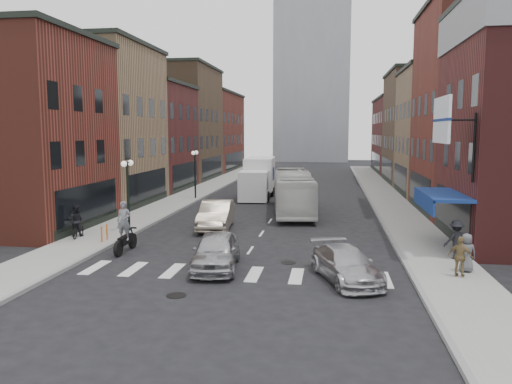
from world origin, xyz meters
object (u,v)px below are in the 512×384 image
Objects in this scene: ped_right_b at (460,257)px; streetlamp_far at (195,165)px; motorcycle_rider at (125,229)px; ped_right_c at (466,253)px; sedan_left_near at (216,251)px; parked_bicycle at (78,229)px; ped_left_solo at (76,221)px; ped_right_a at (456,240)px; curb_car at (346,264)px; box_truck at (258,178)px; transit_bus at (293,192)px; billboard_sign at (444,122)px; streetlamp_near at (128,182)px; bike_rack at (104,233)px; sedan_left_far at (216,215)px.

streetlamp_far is at bearing -23.71° from ped_right_b.
ped_right_c is (14.96, -1.58, -0.23)m from motorcycle_rider.
sedan_left_near is 2.67× the size of parked_bicycle.
ped_right_c is (18.77, -4.06, -0.06)m from ped_left_solo.
parked_bicycle is at bearing -22.67° from ped_right_a.
parked_bicycle is at bearing 139.30° from curb_car.
ped_right_a is at bearing -46.90° from streetlamp_far.
curb_car is (10.21, -2.99, -0.51)m from motorcycle_rider.
transit_bus is at bearing -67.58° from box_truck.
billboard_sign reaches higher than streetlamp_far.
box_truck reaches higher than sedan_left_near.
streetlamp_near is 3.45m from ped_left_solo.
sedan_left_near is 10.50m from ped_right_a.
motorcycle_rider is 0.23× the size of transit_bus.
bike_rack is 0.52× the size of ped_right_c.
box_truck is 19.35m from ped_left_solo.
ped_right_b is 1.01× the size of ped_right_c.
ped_right_c is at bearing 158.63° from ped_left_solo.
sedan_left_near is at bearing -25.34° from motorcycle_rider.
billboard_sign is at bearing -47.59° from streetlamp_far.
ped_right_b is at bearing -22.38° from streetlamp_near.
sedan_left_near is 2.89× the size of ped_right_c.
ped_right_a is (16.67, -3.82, -1.91)m from streetlamp_near.
streetlamp_far reaches higher than ped_right_b.
sedan_left_near is 9.51m from parked_bicycle.
sedan_left_far is 3.21× the size of ped_right_c.
sedan_left_far is 7.78m from ped_left_solo.
billboard_sign reaches higher than transit_bus.
transit_bus reaches higher than sedan_left_near.
curb_car is 4.97m from ped_right_c.
transit_bus reaches higher than sedan_left_far.
curb_car is (12.01, -4.62, 0.09)m from bike_rack.
transit_bus is 14.76m from ped_right_a.
box_truck is 5.05× the size of ped_right_b.
streetlamp_near reaches higher than bike_rack.
transit_bus is 16.97m from ped_right_b.
streetlamp_far is at bearing 132.41° from billboard_sign.
streetlamp_far is at bearing -160.25° from box_truck.
ped_left_solo is at bearing 128.86° from parked_bicycle.
sedan_left_far is at bearing -159.56° from ped_left_solo.
motorcycle_rider is at bearing -176.69° from billboard_sign.
sedan_left_far is at bearing 21.12° from parked_bicycle.
ped_right_c is at bearing -38.70° from sedan_left_far.
streetlamp_near reaches higher than ped_right_b.
streetlamp_far is 1.67× the size of motorcycle_rider.
streetlamp_near is 0.92× the size of sedan_left_near.
streetlamp_far is at bearing 101.17° from sedan_left_near.
billboard_sign is at bearing -65.35° from transit_bus.
ped_left_solo is 0.99× the size of ped_right_a.
ped_right_c reaches higher than sedan_left_near.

